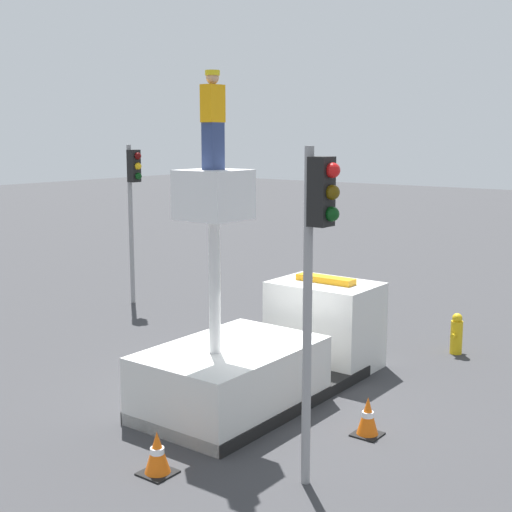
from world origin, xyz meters
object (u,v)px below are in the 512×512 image
object	(u,v)px
traffic_light_pole	(316,251)
bucket_truck	(270,352)
traffic_cone_rear	(157,454)
worker	(213,120)
traffic_cone_curbside	(368,417)
traffic_light_across	(133,192)
fire_hydrant	(457,334)

from	to	relation	value
traffic_light_pole	bucket_truck	bearing A→B (deg)	45.45
bucket_truck	traffic_light_pole	xyz separation A→B (m)	(-2.87, -2.92, 2.79)
traffic_cone_rear	worker	bearing A→B (deg)	17.63
traffic_cone_rear	traffic_cone_curbside	size ratio (longest dim) A/B	0.99
traffic_light_pole	traffic_cone_rear	world-z (taller)	traffic_light_pole
traffic_cone_rear	traffic_cone_curbside	world-z (taller)	traffic_cone_curbside
worker	traffic_light_pole	distance (m)	3.67
traffic_cone_rear	traffic_cone_curbside	xyz separation A→B (m)	(3.34, -1.97, 0.00)
worker	traffic_cone_curbside	xyz separation A→B (m)	(1.04, -2.70, -5.27)
worker	bucket_truck	bearing A→B (deg)	0.00
traffic_light_pole	traffic_cone_rear	distance (m)	4.16
bucket_truck	traffic_cone_curbside	size ratio (longest dim) A/B	8.49
traffic_light_pole	traffic_light_across	world-z (taller)	traffic_light_pole
traffic_light_pole	fire_hydrant	size ratio (longest dim) A/B	5.06
worker	traffic_cone_rear	world-z (taller)	worker
fire_hydrant	traffic_light_pole	bearing A→B (deg)	-174.12
traffic_light_pole	fire_hydrant	bearing A→B (deg)	5.88
bucket_truck	traffic_cone_curbside	xyz separation A→B (m)	(-0.71, -2.70, -0.54)
bucket_truck	traffic_cone_curbside	world-z (taller)	bucket_truck
traffic_light_pole	traffic_cone_curbside	xyz separation A→B (m)	(2.16, 0.22, -3.34)
traffic_light_across	traffic_cone_curbside	size ratio (longest dim) A/B	7.00
traffic_cone_curbside	worker	bearing A→B (deg)	111.08
worker	traffic_light_across	world-z (taller)	worker
traffic_cone_curbside	traffic_cone_rear	bearing A→B (deg)	149.56
traffic_light_across	traffic_cone_curbside	bearing A→B (deg)	-113.08
worker	traffic_cone_curbside	distance (m)	6.01
traffic_light_across	traffic_cone_curbside	distance (m)	12.22
fire_hydrant	traffic_cone_curbside	size ratio (longest dim) A/B	1.42
bucket_truck	fire_hydrant	world-z (taller)	bucket_truck
bucket_truck	fire_hydrant	distance (m)	5.40
worker	traffic_cone_curbside	world-z (taller)	worker
bucket_truck	worker	bearing A→B (deg)	180.00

